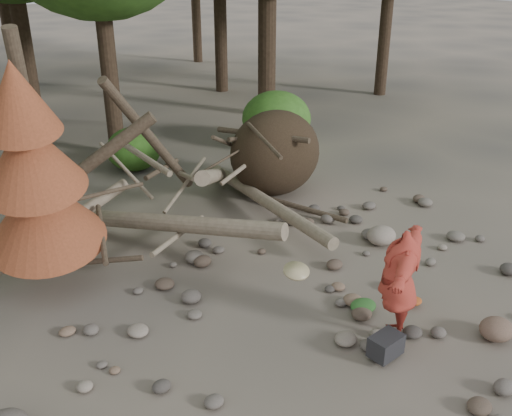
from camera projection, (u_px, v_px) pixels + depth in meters
ground at (329, 314)px, 9.02m from camera, size 120.00×120.00×0.00m
deadfall_pile at (257, 161)px, 12.78m from camera, size 8.55×5.24×3.30m
dead_conifer at (35, 175)px, 8.73m from camera, size 2.06×2.16×4.35m
bush_mid at (134, 149)px, 14.75m from camera, size 1.40×1.40×1.12m
bush_right at (276, 119)px, 16.50m from camera, size 2.00×2.00×1.60m
frisbee_thrower at (399, 283)px, 8.15m from camera, size 3.55×1.49×2.11m
backpack at (385, 349)px, 7.99m from camera, size 0.48×0.32×0.31m
cloth_green at (363, 309)px, 9.02m from camera, size 0.44×0.37×0.17m
cloth_orange at (414, 304)px, 9.20m from camera, size 0.27×0.22×0.10m
boulder_front_right at (497, 329)px, 8.40m from camera, size 0.53×0.48×0.32m
boulder_mid_right at (381, 235)px, 11.12m from camera, size 0.60×0.54×0.36m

